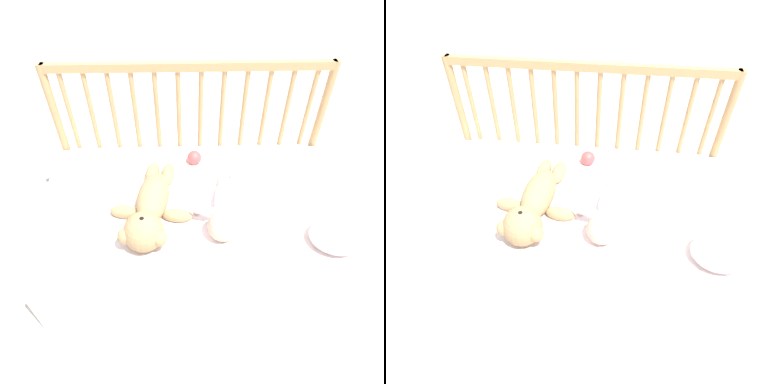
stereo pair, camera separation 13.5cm
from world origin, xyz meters
TOP-DOWN VIEW (x-y plane):
  - ground_plane at (0.00, 0.00)m, footprint 12.00×12.00m
  - crib_mattress at (0.00, 0.00)m, footprint 1.24×0.70m
  - crib_rail at (-0.00, 0.37)m, footprint 1.24×0.04m
  - blanket at (-0.03, -0.03)m, footprint 0.82×0.58m
  - teddy_bear at (-0.16, -0.10)m, footprint 0.32×0.49m
  - baby at (0.12, -0.09)m, footprint 0.26×0.39m
  - toy_ball at (0.02, 0.24)m, footprint 0.07×0.07m
  - small_pillow at (0.52, -0.22)m, footprint 0.20×0.17m

SIDE VIEW (x-z plane):
  - ground_plane at x=0.00m, z-range 0.00..0.00m
  - crib_mattress at x=0.00m, z-range 0.00..0.45m
  - blanket at x=-0.03m, z-range 0.45..0.45m
  - small_pillow at x=0.52m, z-range 0.45..0.51m
  - toy_ball at x=0.02m, z-range 0.45..0.51m
  - baby at x=0.12m, z-range 0.43..0.55m
  - teddy_bear at x=-0.16m, z-range 0.43..0.58m
  - crib_rail at x=0.00m, z-range 0.18..1.04m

